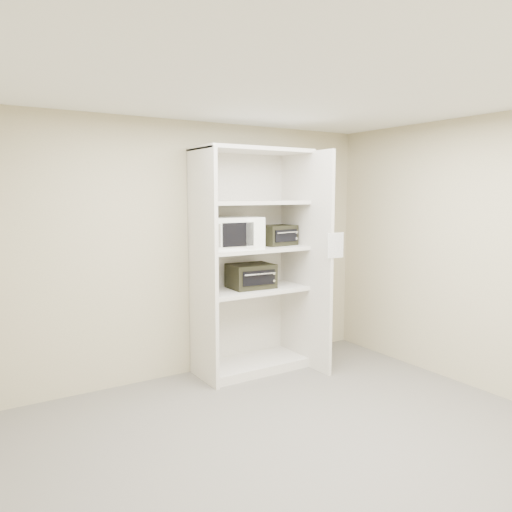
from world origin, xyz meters
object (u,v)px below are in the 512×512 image
toaster_oven_lower (251,276)px  toaster_oven_upper (277,235)px  shelving_unit (255,269)px  microwave (232,233)px

toaster_oven_lower → toaster_oven_upper: bearing=4.7°
shelving_unit → toaster_oven_upper: 0.46m
microwave → toaster_oven_upper: (0.60, 0.05, -0.05)m
toaster_oven_lower → microwave: bearing=-166.8°
toaster_oven_upper → toaster_oven_lower: 0.55m
shelving_unit → microwave: 0.50m
microwave → toaster_oven_lower: bearing=14.8°
shelving_unit → toaster_oven_upper: shelving_unit is taller
shelving_unit → toaster_oven_upper: size_ratio=6.22×
toaster_oven_upper → shelving_unit: bearing=177.6°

